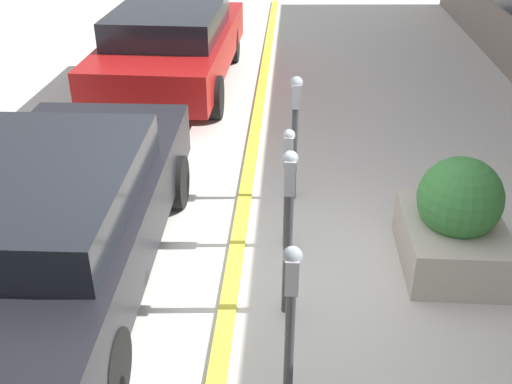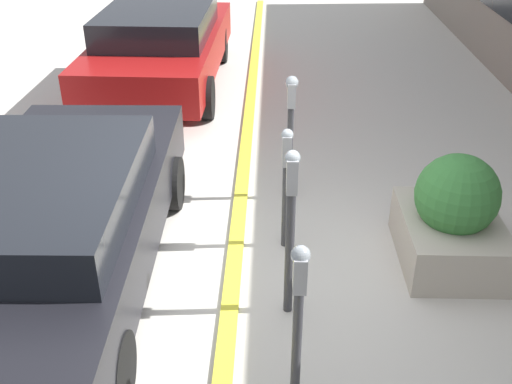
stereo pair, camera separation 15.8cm
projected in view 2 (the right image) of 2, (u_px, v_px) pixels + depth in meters
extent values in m
plane|color=beige|center=(241.00, 273.00, 5.91)|extent=(40.00, 40.00, 0.00)
cube|color=gold|center=(233.00, 272.00, 5.90)|extent=(24.50, 0.16, 0.04)
cylinder|color=#38383D|center=(296.00, 349.00, 4.26)|extent=(0.07, 0.07, 1.09)
cube|color=#99999E|center=(300.00, 272.00, 3.92)|extent=(0.16, 0.09, 0.27)
sphere|color=gray|center=(301.00, 255.00, 3.86)|extent=(0.13, 0.13, 0.13)
cylinder|color=#38383D|center=(289.00, 254.00, 5.14)|extent=(0.08, 0.08, 1.23)
cube|color=#99999E|center=(292.00, 175.00, 4.75)|extent=(0.15, 0.09, 0.31)
sphere|color=gray|center=(293.00, 158.00, 4.68)|extent=(0.13, 0.13, 0.13)
cylinder|color=#38383D|center=(285.00, 206.00, 6.10)|extent=(0.07, 0.07, 0.95)
cube|color=#99999E|center=(287.00, 150.00, 5.79)|extent=(0.14, 0.09, 0.32)
sphere|color=gray|center=(287.00, 135.00, 5.71)|extent=(0.12, 0.12, 0.12)
cylinder|color=#38383D|center=(290.00, 154.00, 6.92)|extent=(0.07, 0.07, 1.17)
cube|color=#99999E|center=(291.00, 94.00, 6.56)|extent=(0.17, 0.09, 0.27)
sphere|color=gray|center=(292.00, 82.00, 6.49)|extent=(0.14, 0.14, 0.14)
cube|color=#B2A899|center=(449.00, 239.00, 6.00)|extent=(1.26, 0.95, 0.49)
sphere|color=#387A38|center=(457.00, 195.00, 5.75)|extent=(0.81, 0.81, 0.81)
cube|color=black|center=(54.00, 229.00, 5.50)|extent=(4.66, 1.93, 0.60)
cube|color=black|center=(37.00, 191.00, 5.09)|extent=(2.44, 1.67, 0.40)
cylinder|color=black|center=(172.00, 183.00, 6.87)|extent=(0.62, 0.22, 0.62)
cylinder|color=black|center=(25.00, 181.00, 6.91)|extent=(0.62, 0.22, 0.62)
cylinder|color=black|center=(112.00, 372.00, 4.38)|extent=(0.62, 0.22, 0.62)
cube|color=maroon|center=(162.00, 50.00, 10.30)|extent=(4.72, 2.05, 0.63)
cube|color=black|center=(158.00, 21.00, 9.87)|extent=(2.47, 1.76, 0.44)
cylinder|color=black|center=(221.00, 45.00, 11.69)|extent=(0.67, 0.23, 0.67)
cylinder|color=black|center=(131.00, 44.00, 11.73)|extent=(0.67, 0.23, 0.67)
cylinder|color=black|center=(206.00, 98.00, 9.18)|extent=(0.67, 0.23, 0.67)
cylinder|color=black|center=(91.00, 97.00, 9.22)|extent=(0.67, 0.23, 0.67)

